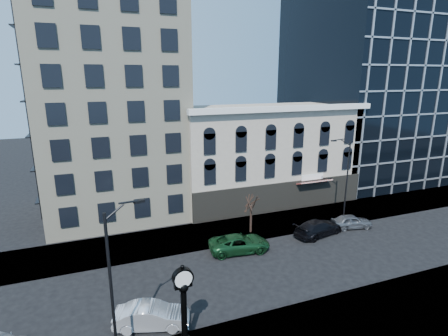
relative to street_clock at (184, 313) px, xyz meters
name	(u,v)px	position (x,y,z in m)	size (l,w,h in m)	color
ground	(218,279)	(4.36, 6.39, -2.62)	(160.00, 160.00, 0.00)	black
sidewalk_far	(191,237)	(4.36, 14.39, -2.56)	(160.00, 6.00, 0.12)	gray
cream_tower	(106,41)	(-1.75, 25.27, 16.70)	(15.90, 15.40, 42.50)	beige
victorian_row	(264,154)	(16.36, 22.28, 3.38)	(22.60, 11.19, 12.50)	#BDAF9C
glass_office	(366,87)	(36.36, 27.29, 11.38)	(20.00, 20.15, 28.00)	black
street_clock	(184,313)	(0.00, 0.00, 0.00)	(1.25, 1.25, 5.53)	black
street_lamp_near	(120,242)	(-3.12, 0.61, 4.67)	(2.37, 1.04, 9.50)	black
street_lamp_far	(343,158)	(20.89, 12.73, 4.54)	(2.39, 0.75, 9.33)	black
bare_tree_far	(251,200)	(10.37, 13.22, 0.99)	(2.70, 2.70, 4.63)	black
car_near_b	(152,316)	(-1.46, 2.78, -1.83)	(1.66, 4.77, 1.57)	silver
car_far_a	(239,243)	(7.75, 10.04, -1.84)	(2.59, 5.62, 1.56)	#143F1E
car_far_b	(318,228)	(16.59, 10.37, -1.82)	(2.23, 5.49, 1.59)	black
car_far_c	(351,221)	(20.91, 10.57, -1.89)	(1.72, 4.27, 1.45)	#595B60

